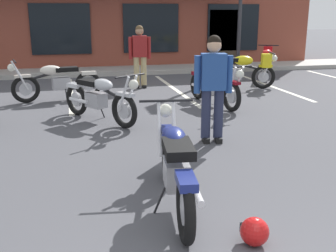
{
  "coord_description": "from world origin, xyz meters",
  "views": [
    {
      "loc": [
        -1.36,
        -1.49,
        2.0
      ],
      "look_at": [
        -0.14,
        3.61,
        0.55
      ],
      "focal_mm": 43.89,
      "sensor_mm": 36.0,
      "label": 1
    }
  ],
  "objects": [
    {
      "name": "person_in_shorts_foreground",
      "position": [
        0.79,
        4.48,
        0.95
      ],
      "size": [
        0.61,
        0.32,
        1.68
      ],
      "color": "black",
      "rests_on": "ground_plane"
    },
    {
      "name": "helmet_on_pavement",
      "position": [
        0.14,
        1.5,
        0.13
      ],
      "size": [
        0.26,
        0.26,
        0.26
      ],
      "color": "#B71414",
      "rests_on": "ground_plane"
    },
    {
      "name": "brick_storefront_building",
      "position": [
        0.0,
        16.34,
        1.88
      ],
      "size": [
        15.71,
        6.87,
        3.74
      ],
      "color": "brown",
      "rests_on": "ground_plane"
    },
    {
      "name": "motorcycle_silver_naked",
      "position": [
        3.13,
        8.79,
        0.53
      ],
      "size": [
        2.07,
        0.89,
        0.98
      ],
      "color": "black",
      "rests_on": "ground_plane"
    },
    {
      "name": "person_in_black_shirt",
      "position": [
        0.51,
        9.58,
        0.95
      ],
      "size": [
        0.6,
        0.29,
        1.68
      ],
      "color": "black",
      "rests_on": "ground_plane"
    },
    {
      "name": "ground_plane",
      "position": [
        0.0,
        4.09,
        0.0
      ],
      "size": [
        80.0,
        80.0,
        0.0
      ],
      "primitive_type": "plane",
      "color": "#47474C"
    },
    {
      "name": "motorcycle_black_cruiser",
      "position": [
        -1.68,
        8.36,
        0.46
      ],
      "size": [
        2.09,
        0.81,
        0.98
      ],
      "color": "black",
      "rests_on": "ground_plane"
    },
    {
      "name": "motorcycle_foreground_classic",
      "position": [
        -0.34,
        2.43,
        0.46
      ],
      "size": [
        0.71,
        2.11,
        0.98
      ],
      "color": "black",
      "rests_on": "ground_plane"
    },
    {
      "name": "motorcycle_orange_scrambler",
      "position": [
        1.73,
        7.02,
        0.46
      ],
      "size": [
        0.82,
        2.09,
        0.98
      ],
      "color": "black",
      "rests_on": "ground_plane"
    },
    {
      "name": "painted_stall_lines",
      "position": [
        0.0,
        9.12,
        0.0
      ],
      "size": [
        13.85,
        4.8,
        0.01
      ],
      "color": "silver",
      "rests_on": "ground_plane"
    },
    {
      "name": "sidewalk_kerb",
      "position": [
        0.0,
        12.72,
        0.07
      ],
      "size": [
        22.0,
        1.8,
        0.14
      ],
      "primitive_type": "cube",
      "color": "#A8A59E",
      "rests_on": "ground_plane"
    },
    {
      "name": "motorcycle_red_sportbike",
      "position": [
        4.66,
        10.35,
        0.53
      ],
      "size": [
        1.28,
        1.91,
        0.98
      ],
      "color": "black",
      "rests_on": "ground_plane"
    },
    {
      "name": "motorcycle_cream_vintage",
      "position": [
        -0.85,
        6.16,
        0.46
      ],
      "size": [
        1.4,
        1.84,
        0.98
      ],
      "color": "black",
      "rests_on": "ground_plane"
    }
  ]
}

